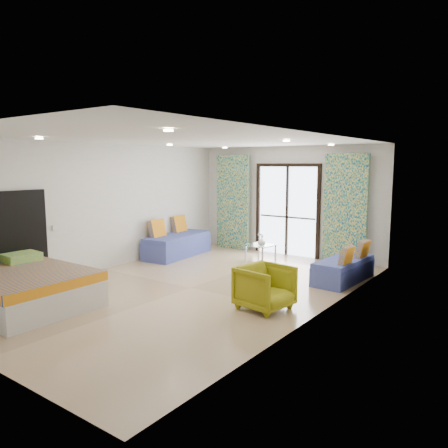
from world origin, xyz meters
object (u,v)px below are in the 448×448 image
Objects in this scene: daybed_left at (177,244)px; daybed_right at (344,269)px; coffee_table at (261,246)px; armchair at (265,285)px; bed at (23,288)px.

daybed_left is 4.23m from daybed_right.
armchair reaches higher than coffee_table.
daybed_right reaches higher than coffee_table.
bed is 2.72× the size of armchair.
bed is 1.28× the size of daybed_right.
coffee_table is at bearing 75.52° from bed.
bed is 3.12× the size of coffee_table.
daybed_left reaches higher than armchair.
daybed_left is at bearing 98.38° from bed.
bed reaches higher than coffee_table.
armchair is (3.19, 2.18, 0.08)m from bed.
armchair is at bearing -57.45° from coffee_table.
coffee_table is (1.96, 0.77, 0.04)m from daybed_left.
daybed_left is at bearing 68.27° from armchair.
coffee_table is at bearing 40.27° from armchair.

